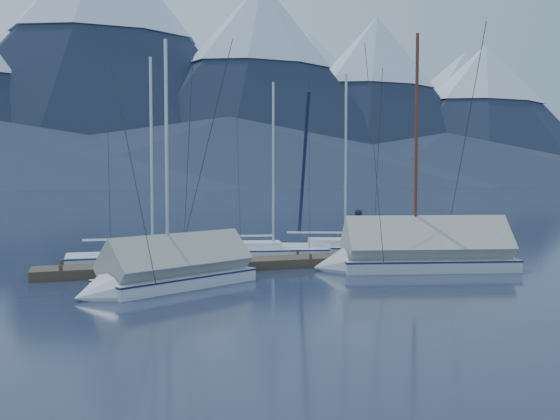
# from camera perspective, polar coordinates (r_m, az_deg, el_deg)

# --- Properties ---
(ground) EXTENTS (1000.00, 1000.00, 0.00)m
(ground) POSITION_cam_1_polar(r_m,az_deg,el_deg) (21.29, 1.78, -6.19)
(ground) COLOR #151C30
(ground) RESTS_ON ground
(mountain_range) EXTENTS (877.00, 584.00, 150.50)m
(mountain_range) POSITION_cam_1_polar(r_m,az_deg,el_deg) (394.14, -17.61, 10.92)
(mountain_range) COLOR #475675
(mountain_range) RESTS_ON ground
(dock) EXTENTS (18.00, 1.50, 0.54)m
(dock) POSITION_cam_1_polar(r_m,az_deg,el_deg) (23.14, 0.00, -5.18)
(dock) COLOR #382D23
(dock) RESTS_ON ground
(mooring_posts) EXTENTS (15.12, 1.52, 0.35)m
(mooring_posts) POSITION_cam_1_polar(r_m,az_deg,el_deg) (22.94, -1.18, -4.64)
(mooring_posts) COLOR #382D23
(mooring_posts) RESTS_ON ground
(sailboat_open_left) EXTENTS (6.90, 2.94, 9.05)m
(sailboat_open_left) POSITION_cam_1_polar(r_m,az_deg,el_deg) (24.51, -11.04, -4.66)
(sailboat_open_left) COLOR silver
(sailboat_open_left) RESTS_ON ground
(sailboat_open_mid) EXTENTS (6.52, 3.08, 8.32)m
(sailboat_open_mid) POSITION_cam_1_polar(r_m,az_deg,el_deg) (25.98, 0.32, -4.19)
(sailboat_open_mid) COLOR white
(sailboat_open_mid) RESTS_ON ground
(sailboat_open_right) EXTENTS (6.91, 4.25, 8.85)m
(sailboat_open_right) POSITION_cam_1_polar(r_m,az_deg,el_deg) (26.85, 7.29, -3.97)
(sailboat_open_right) COLOR silver
(sailboat_open_right) RESTS_ON ground
(sailboat_covered_near) EXTENTS (7.83, 4.05, 9.74)m
(sailboat_covered_near) POSITION_cam_1_polar(r_m,az_deg,el_deg) (22.81, 12.48, -4.41)
(sailboat_covered_near) COLOR silver
(sailboat_covered_near) RESTS_ON ground
(sailboat_covered_far) EXTENTS (6.20, 4.27, 8.45)m
(sailboat_covered_far) POSITION_cam_1_polar(r_m,az_deg,el_deg) (18.87, -11.05, -6.17)
(sailboat_covered_far) COLOR silver
(sailboat_covered_far) RESTS_ON ground
(person) EXTENTS (0.55, 0.73, 1.81)m
(person) POSITION_cam_1_polar(r_m,az_deg,el_deg) (24.48, 7.63, -2.08)
(person) COLOR black
(person) RESTS_ON dock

